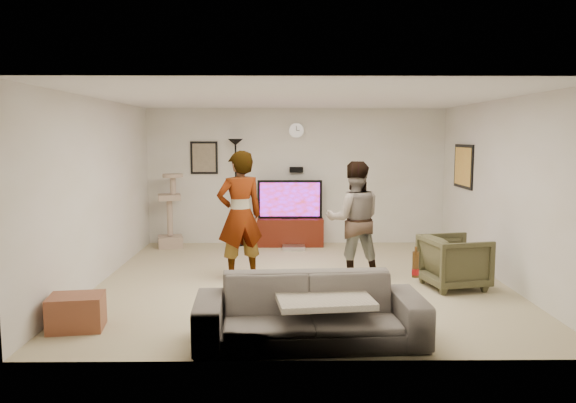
{
  "coord_description": "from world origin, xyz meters",
  "views": [
    {
      "loc": [
        -0.27,
        -7.48,
        2.0
      ],
      "look_at": [
        -0.18,
        0.2,
        1.09
      ],
      "focal_mm": 34.46,
      "sensor_mm": 36.0,
      "label": 1
    }
  ],
  "objects_px": {
    "person_left": "(240,215)",
    "tv": "(290,199)",
    "floor_lamp": "(236,193)",
    "beer_bottle": "(416,265)",
    "person_right": "(354,220)",
    "side_table": "(76,312)",
    "sofa": "(310,310)",
    "cat_tree": "(170,210)",
    "armchair": "(454,262)",
    "tv_stand": "(290,232)"
  },
  "relations": [
    {
      "from": "person_left",
      "to": "tv",
      "type": "bearing_deg",
      "value": -130.17
    },
    {
      "from": "floor_lamp",
      "to": "person_left",
      "type": "distance_m",
      "value": 2.44
    },
    {
      "from": "beer_bottle",
      "to": "person_right",
      "type": "bearing_deg",
      "value": 96.17
    },
    {
      "from": "side_table",
      "to": "tv",
      "type": "bearing_deg",
      "value": 62.7
    },
    {
      "from": "floor_lamp",
      "to": "person_right",
      "type": "height_order",
      "value": "floor_lamp"
    },
    {
      "from": "person_right",
      "to": "sofa",
      "type": "bearing_deg",
      "value": 72.6
    },
    {
      "from": "tv",
      "to": "sofa",
      "type": "height_order",
      "value": "tv"
    },
    {
      "from": "person_left",
      "to": "beer_bottle",
      "type": "height_order",
      "value": "person_left"
    },
    {
      "from": "tv",
      "to": "side_table",
      "type": "height_order",
      "value": "tv"
    },
    {
      "from": "cat_tree",
      "to": "armchair",
      "type": "distance_m",
      "value": 5.1
    },
    {
      "from": "person_right",
      "to": "armchair",
      "type": "distance_m",
      "value": 1.46
    },
    {
      "from": "cat_tree",
      "to": "side_table",
      "type": "height_order",
      "value": "cat_tree"
    },
    {
      "from": "side_table",
      "to": "person_right",
      "type": "bearing_deg",
      "value": 33.65
    },
    {
      "from": "person_left",
      "to": "person_right",
      "type": "distance_m",
      "value": 1.6
    },
    {
      "from": "person_right",
      "to": "armchair",
      "type": "height_order",
      "value": "person_right"
    },
    {
      "from": "armchair",
      "to": "person_left",
      "type": "bearing_deg",
      "value": 68.06
    },
    {
      "from": "tv_stand",
      "to": "tv",
      "type": "bearing_deg",
      "value": 0.0
    },
    {
      "from": "person_right",
      "to": "sofa",
      "type": "xyz_separation_m",
      "value": [
        -0.75,
        -2.49,
        -0.5
      ]
    },
    {
      "from": "floor_lamp",
      "to": "sofa",
      "type": "bearing_deg",
      "value": -77.14
    },
    {
      "from": "cat_tree",
      "to": "person_right",
      "type": "height_order",
      "value": "person_right"
    },
    {
      "from": "beer_bottle",
      "to": "person_left",
      "type": "bearing_deg",
      "value": 127.63
    },
    {
      "from": "tv",
      "to": "cat_tree",
      "type": "xyz_separation_m",
      "value": [
        -2.16,
        -0.14,
        -0.18
      ]
    },
    {
      "from": "tv",
      "to": "beer_bottle",
      "type": "xyz_separation_m",
      "value": [
        1.14,
        -4.8,
        -0.08
      ]
    },
    {
      "from": "floor_lamp",
      "to": "beer_bottle",
      "type": "height_order",
      "value": "floor_lamp"
    },
    {
      "from": "armchair",
      "to": "tv",
      "type": "bearing_deg",
      "value": 24.37
    },
    {
      "from": "person_left",
      "to": "beer_bottle",
      "type": "xyz_separation_m",
      "value": [
        1.87,
        -2.42,
        -0.13
      ]
    },
    {
      "from": "sofa",
      "to": "person_right",
      "type": "bearing_deg",
      "value": 69.89
    },
    {
      "from": "tv_stand",
      "to": "floor_lamp",
      "type": "height_order",
      "value": "floor_lamp"
    },
    {
      "from": "tv",
      "to": "person_left",
      "type": "xyz_separation_m",
      "value": [
        -0.73,
        -2.38,
        0.05
      ]
    },
    {
      "from": "tv",
      "to": "beer_bottle",
      "type": "distance_m",
      "value": 4.94
    },
    {
      "from": "floor_lamp",
      "to": "beer_bottle",
      "type": "relative_size",
      "value": 7.78
    },
    {
      "from": "cat_tree",
      "to": "person_left",
      "type": "relative_size",
      "value": 0.74
    },
    {
      "from": "person_right",
      "to": "cat_tree",
      "type": "bearing_deg",
      "value": -36.38
    },
    {
      "from": "tv_stand",
      "to": "sofa",
      "type": "relative_size",
      "value": 0.55
    },
    {
      "from": "floor_lamp",
      "to": "person_left",
      "type": "xyz_separation_m",
      "value": [
        0.25,
        -2.43,
        -0.07
      ]
    },
    {
      "from": "tv_stand",
      "to": "cat_tree",
      "type": "distance_m",
      "value": 2.2
    },
    {
      "from": "floor_lamp",
      "to": "armchair",
      "type": "relative_size",
      "value": 2.54
    },
    {
      "from": "tv_stand",
      "to": "person_right",
      "type": "xyz_separation_m",
      "value": [
        0.87,
        -2.32,
        0.57
      ]
    },
    {
      "from": "person_left",
      "to": "armchair",
      "type": "distance_m",
      "value": 2.95
    },
    {
      "from": "armchair",
      "to": "side_table",
      "type": "distance_m",
      "value": 4.67
    },
    {
      "from": "floor_lamp",
      "to": "side_table",
      "type": "distance_m",
      "value": 4.71
    },
    {
      "from": "tv_stand",
      "to": "tv",
      "type": "distance_m",
      "value": 0.6
    },
    {
      "from": "floor_lamp",
      "to": "beer_bottle",
      "type": "distance_m",
      "value": 5.3
    },
    {
      "from": "person_right",
      "to": "beer_bottle",
      "type": "relative_size",
      "value": 6.6
    },
    {
      "from": "sofa",
      "to": "person_left",
      "type": "bearing_deg",
      "value": 105.98
    },
    {
      "from": "tv_stand",
      "to": "beer_bottle",
      "type": "distance_m",
      "value": 4.97
    },
    {
      "from": "tv",
      "to": "sofa",
      "type": "distance_m",
      "value": 4.84
    },
    {
      "from": "armchair",
      "to": "tv_stand",
      "type": "bearing_deg",
      "value": 24.37
    },
    {
      "from": "tv_stand",
      "to": "cat_tree",
      "type": "height_order",
      "value": "cat_tree"
    },
    {
      "from": "cat_tree",
      "to": "person_right",
      "type": "distance_m",
      "value": 3.73
    }
  ]
}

